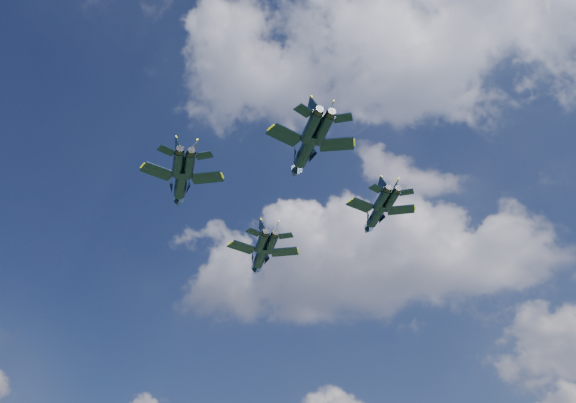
# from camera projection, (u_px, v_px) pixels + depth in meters

# --- Properties ---
(jet_lead) EXTENTS (13.39, 17.91, 4.36)m
(jet_lead) POSITION_uv_depth(u_px,v_px,m) (261.00, 256.00, 126.44)
(jet_lead) COLOR black
(jet_left) EXTENTS (13.06, 17.51, 4.26)m
(jet_left) POSITION_uv_depth(u_px,v_px,m) (181.00, 184.00, 107.80)
(jet_left) COLOR black
(jet_right) EXTENTS (12.05, 16.22, 3.93)m
(jet_right) POSITION_uv_depth(u_px,v_px,m) (376.00, 215.00, 115.78)
(jet_right) COLOR black
(jet_slot) EXTENTS (12.92, 16.71, 4.13)m
(jet_slot) POSITION_uv_depth(u_px,v_px,m) (306.00, 151.00, 94.94)
(jet_slot) COLOR black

